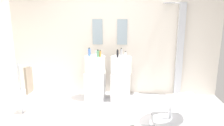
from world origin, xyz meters
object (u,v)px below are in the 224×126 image
soap_bottle_green (98,54)px  soap_bottle_grey (121,52)px  lounge_chair (171,103)px  soap_bottle_blue (89,52)px  soap_bottle_amber (100,54)px  pedestal_sink_right (121,78)px  soap_bottle_black (118,54)px  shower_column (179,49)px  soap_bottle_white (125,55)px  towel_rack (27,81)px  pedestal_sink_left (95,77)px

soap_bottle_green → soap_bottle_grey: bearing=23.3°
soap_bottle_green → lounge_chair: bearing=-30.9°
soap_bottle_blue → soap_bottle_amber: bearing=-8.1°
lounge_chair → soap_bottle_amber: (-1.31, 0.82, 0.66)m
pedestal_sink_right → lounge_chair: 1.26m
soap_bottle_black → soap_bottle_blue: size_ratio=0.91×
shower_column → soap_bottle_amber: shower_column is taller
soap_bottle_grey → pedestal_sink_right: bearing=-88.9°
soap_bottle_green → soap_bottle_amber: bearing=17.8°
shower_column → lounge_chair: (-0.36, -1.24, -0.73)m
pedestal_sink_right → soap_bottle_grey: bearing=91.1°
shower_column → soap_bottle_black: 1.38m
shower_column → soap_bottle_black: bearing=-161.7°
shower_column → pedestal_sink_right: bearing=-164.5°
pedestal_sink_right → soap_bottle_amber: (-0.42, -0.07, 0.52)m
soap_bottle_green → soap_bottle_white: (0.56, -0.02, -0.01)m
shower_column → towel_rack: shower_column is taller
shower_column → soap_bottle_blue: shower_column is taller
pedestal_sink_left → towel_rack: pedestal_sink_left is taller
soap_bottle_grey → soap_bottle_black: bearing=-107.6°
lounge_chair → soap_bottle_green: soap_bottle_green is taller
soap_bottle_amber → soap_bottle_green: soap_bottle_green is taller
shower_column → towel_rack: 3.13m
soap_bottle_black → soap_bottle_green: 0.40m
shower_column → soap_bottle_white: bearing=-158.6°
shower_column → towel_rack: size_ratio=2.16×
pedestal_sink_left → soap_bottle_amber: bearing=-28.7°
lounge_chair → soap_bottle_blue: soap_bottle_blue is taller
lounge_chair → soap_bottle_white: soap_bottle_white is taller
soap_bottle_white → soap_bottle_grey: 0.24m
pedestal_sink_right → towel_rack: (-1.64, -0.81, 0.14)m
soap_bottle_blue → pedestal_sink_left: bearing=19.8°
soap_bottle_grey → lounge_chair: bearing=-48.8°
shower_column → soap_bottle_white: shower_column is taller
lounge_chair → towel_rack: 2.54m
towel_rack → soap_bottle_grey: (1.63, 0.92, 0.39)m
towel_rack → soap_bottle_white: bearing=22.1°
shower_column → soap_bottle_amber: bearing=-166.0°
pedestal_sink_left → lounge_chair: bearing=-31.9°
towel_rack → soap_bottle_amber: size_ratio=6.52×
soap_bottle_amber → soap_bottle_green: (-0.05, -0.01, 0.00)m
soap_bottle_blue → soap_bottle_grey: (0.66, 0.15, -0.01)m
shower_column → soap_bottle_amber: (-1.66, -0.41, -0.07)m
pedestal_sink_right → lounge_chair: pedestal_sink_right is taller
soap_bottle_blue → soap_bottle_grey: soap_bottle_blue is taller
towel_rack → soap_bottle_amber: (1.21, 0.74, 0.38)m
soap_bottle_white → soap_bottle_grey: bearing=113.0°
pedestal_sink_left → soap_bottle_amber: soap_bottle_amber is taller
towel_rack → soap_bottle_amber: soap_bottle_amber is taller
soap_bottle_amber → soap_bottle_black: size_ratio=0.87×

